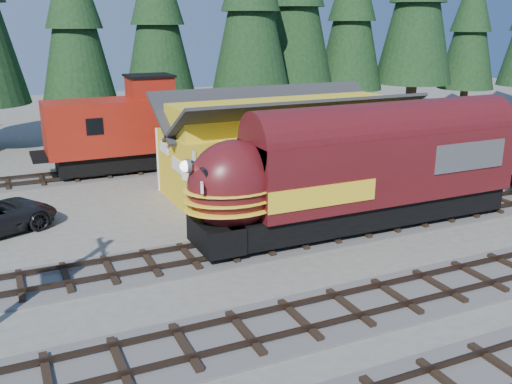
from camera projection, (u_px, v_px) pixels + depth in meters
name	position (u px, v px, depth m)	size (l,w,h in m)	color
ground	(414.00, 264.00, 21.33)	(120.00, 120.00, 0.00)	#6B665B
track_spur	(71.00, 178.00, 32.94)	(32.00, 3.20, 0.33)	#4C4947
depot	(285.00, 137.00, 29.61)	(12.80, 7.00, 5.30)	gold
conifer_backdrop	(237.00, 0.00, 41.66)	(82.06, 23.81, 17.34)	black
locomotive	(351.00, 177.00, 24.01)	(15.26, 3.03, 4.15)	black
caboose	(136.00, 129.00, 33.79)	(10.19, 2.95, 5.30)	black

